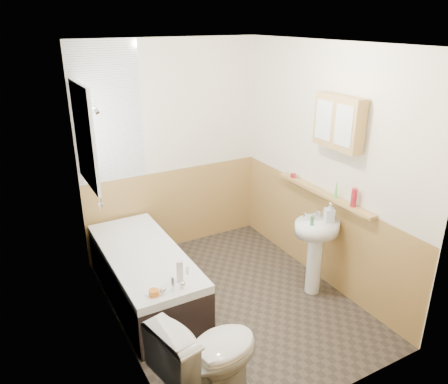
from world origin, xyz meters
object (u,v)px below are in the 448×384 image
Objects in this scene: sink at (316,242)px; medicine_cabinet at (339,122)px; bathtub at (145,274)px; pine_shelf at (323,193)px; toilet at (209,359)px.

medicine_cabinet is (0.17, 0.02, 1.21)m from sink.
bathtub is 1.26× the size of pine_shelf.
medicine_cabinet is (1.74, -0.71, 1.51)m from bathtub.
bathtub is 1.49m from toilet.
sink is 0.67× the size of pine_shelf.
medicine_cabinet is (1.77, 0.77, 1.38)m from toilet.
sink is (1.60, 0.75, 0.18)m from toilet.
bathtub is 2.00m from pine_shelf.
toilet is at bearing -91.16° from bathtub.
toilet is 2.11m from pine_shelf.
pine_shelf is at bearing 79.43° from medicine_cabinet.
sink is 1.67× the size of medicine_cabinet.
medicine_cabinet reaches higher than pine_shelf.
medicine_cabinet reaches higher than bathtub.
medicine_cabinet reaches higher than toilet.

